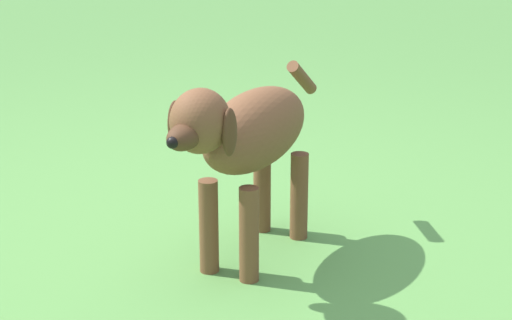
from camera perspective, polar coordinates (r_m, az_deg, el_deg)
ground at (r=2.73m, az=-5.39°, el=-6.39°), size 14.00×14.00×0.00m
dog at (r=2.54m, az=-0.55°, el=1.59°), size 0.35×0.89×0.62m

